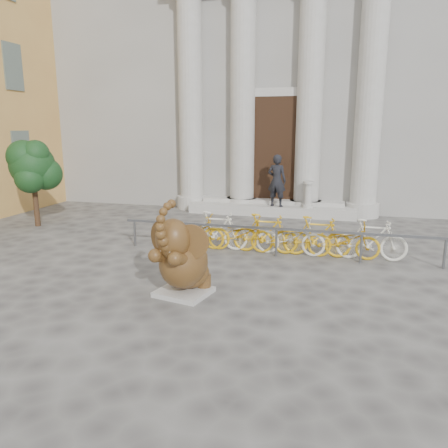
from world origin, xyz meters
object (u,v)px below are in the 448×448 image
(pedestrian, at_px, (277,181))
(bike_rack, at_px, (277,234))
(tree, at_px, (33,167))
(elephant_statue, at_px, (182,261))

(pedestrian, bearing_deg, bike_rack, 110.05)
(bike_rack, relative_size, tree, 2.92)
(elephant_statue, relative_size, tree, 0.68)
(tree, xyz_separation_m, pedestrian, (7.21, 3.54, -0.63))
(bike_rack, bearing_deg, tree, 171.61)
(elephant_statue, xyz_separation_m, tree, (-6.55, 4.40, 1.23))
(elephant_statue, bearing_deg, pedestrian, 97.74)
(elephant_statue, bearing_deg, bike_rack, 79.94)
(tree, bearing_deg, elephant_statue, -33.90)
(tree, relative_size, pedestrian, 1.49)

